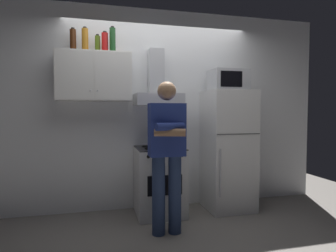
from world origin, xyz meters
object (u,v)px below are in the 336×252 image
(range_hood, at_px, (157,90))
(bottle_wine_green, at_px, (113,40))
(refrigerator, at_px, (228,150))
(bottle_soda_red, at_px, (105,43))
(bottle_liquor_amber, at_px, (85,40))
(bottle_olive_oil, at_px, (98,44))
(person_standing, at_px, (167,151))
(stove_oven, at_px, (160,181))
(bottle_rum_dark, at_px, (73,41))
(upper_cabinet, at_px, (94,77))
(microwave, at_px, (228,80))

(range_hood, bearing_deg, bottle_wine_green, -177.43)
(refrigerator, relative_size, bottle_soda_red, 6.01)
(bottle_liquor_amber, xyz_separation_m, bottle_olive_oil, (0.15, 0.04, -0.03))
(person_standing, bearing_deg, range_hood, 86.09)
(bottle_wine_green, xyz_separation_m, bottle_liquor_amber, (-0.33, 0.03, -0.01))
(refrigerator, xyz_separation_m, bottle_soda_red, (-1.61, 0.13, 1.38))
(stove_oven, relative_size, person_standing, 0.53)
(bottle_rum_dark, bearing_deg, range_hood, -2.33)
(bottle_liquor_amber, bearing_deg, upper_cabinet, -0.68)
(bottle_rum_dark, bearing_deg, bottle_wine_green, -8.21)
(person_standing, distance_m, bottle_olive_oil, 1.63)
(stove_oven, distance_m, person_standing, 0.77)
(bottle_soda_red, bearing_deg, bottle_wine_green, -19.99)
(upper_cabinet, bearing_deg, stove_oven, -8.90)
(stove_oven, distance_m, bottle_soda_red, 1.87)
(range_hood, bearing_deg, bottle_olive_oil, 177.11)
(microwave, height_order, bottle_liquor_amber, bottle_liquor_amber)
(person_standing, relative_size, bottle_rum_dark, 5.59)
(stove_oven, distance_m, microwave, 1.62)
(refrigerator, height_order, bottle_soda_red, bottle_soda_red)
(microwave, distance_m, bottle_soda_red, 1.68)
(range_hood, bearing_deg, bottle_liquor_amber, -180.00)
(stove_oven, xyz_separation_m, bottle_liquor_amber, (-0.90, 0.13, 1.76))
(range_hood, height_order, microwave, range_hood)
(range_hood, height_order, bottle_wine_green, bottle_wine_green)
(stove_oven, bearing_deg, upper_cabinet, 171.10)
(upper_cabinet, relative_size, stove_oven, 1.03)
(person_standing, height_order, bottle_soda_red, bottle_soda_red)
(person_standing, distance_m, bottle_liquor_amber, 1.71)
(stove_oven, height_order, bottle_olive_oil, bottle_olive_oil)
(refrigerator, relative_size, bottle_rum_dark, 5.45)
(refrigerator, height_order, microwave, microwave)
(range_hood, bearing_deg, microwave, -6.46)
(refrigerator, distance_m, bottle_wine_green, 2.07)
(range_hood, xyz_separation_m, bottle_rum_dark, (-1.04, 0.04, 0.59))
(upper_cabinet, relative_size, bottle_wine_green, 2.78)
(bottle_wine_green, bearing_deg, bottle_soda_red, 160.01)
(refrigerator, xyz_separation_m, person_standing, (-1.00, -0.61, 0.10))
(bottle_wine_green, relative_size, bottle_liquor_amber, 1.07)
(bottle_olive_oil, bearing_deg, range_hood, -2.89)
(bottle_liquor_amber, bearing_deg, stove_oven, -7.99)
(bottle_rum_dark, bearing_deg, refrigerator, -4.83)
(refrigerator, xyz_separation_m, bottle_rum_dark, (-1.99, 0.17, 1.39))
(refrigerator, bearing_deg, bottle_soda_red, 175.26)
(refrigerator, distance_m, bottle_liquor_amber, 2.32)
(upper_cabinet, height_order, range_hood, range_hood)
(bottle_rum_dark, xyz_separation_m, bottle_soda_red, (0.38, -0.03, -0.01))
(range_hood, distance_m, person_standing, 1.01)
(person_standing, height_order, bottle_wine_green, bottle_wine_green)
(upper_cabinet, xyz_separation_m, bottle_soda_red, (0.14, 0.01, 0.43))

